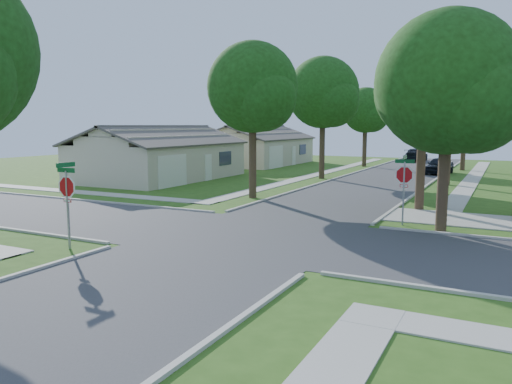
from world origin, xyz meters
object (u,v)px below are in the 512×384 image
Objects in this scene: tree_e_near at (425,96)px; house_nw_near at (161,160)px; tree_e_far at (466,106)px; car_curb_west at (416,155)px; tree_w_mid at (324,96)px; tree_ne_corner at (449,89)px; house_nw_far at (257,150)px; tree_w_far at (366,112)px; stop_sign_sw at (67,190)px; tree_e_mid at (452,96)px; tree_w_near at (253,92)px; car_curb_east at (439,165)px; stop_sign_ne at (404,178)px.

tree_e_near reaches higher than house_nw_near.
tree_e_far reaches higher than car_curb_west.
tree_w_mid is 13.77m from house_nw_near.
tree_ne_corner reaches higher than house_nw_far.
car_curb_west is at bearing 71.09° from tree_w_far.
stop_sign_sw is 0.34× the size of tree_e_far.
tree_e_mid is 16.06m from tree_w_far.
tree_e_near is at bearing -69.39° from tree_w_far.
tree_w_mid reaches higher than tree_w_near.
tree_ne_corner is (11.00, -4.80, -0.52)m from tree_w_near.
tree_w_mid reaches higher than tree_e_far.
tree_w_mid is 13.04m from tree_w_far.
car_curb_west is at bearing 63.04° from house_nw_near.
tree_e_near is 26.71m from tree_w_far.
house_nw_far is at bearing 116.27° from tree_w_near.
tree_w_mid is 1.10× the size of tree_ne_corner.
tree_w_far is 22.49m from house_nw_near.
tree_e_far is 16.05m from tree_w_mid.
stop_sign_sw reaches higher than car_curb_east.
stop_sign_sw is 17.04m from tree_e_near.
car_curb_west is at bearing 85.90° from stop_sign_sw.
tree_e_near is 21.98m from house_nw_near.
tree_w_near reaches higher than car_curb_west.
tree_w_far is 12.19m from house_nw_far.
tree_w_near is at bearing 89.77° from stop_sign_sw.
tree_e_far is (0.05, 29.31, 3.95)m from stop_sign_ne.
tree_ne_corner is 40.87m from car_curb_west.
car_curb_east is at bearing 36.54° from house_nw_near.
tree_w_near reaches higher than house_nw_near.
tree_ne_corner reaches higher than stop_sign_sw.
house_nw_far is at bearing 90.00° from house_nw_near.
stop_sign_sw is 14.64m from tree_ne_corner.
stop_sign_ne is 24.60m from car_curb_east.
stop_sign_ne is at bearing 98.20° from car_curb_west.
car_curb_east is (7.84, 8.21, -5.75)m from tree_w_mid.
stop_sign_ne is 0.34× the size of tree_e_far.
house_nw_near is (-11.34, -19.01, -3.99)m from tree_w_far.
tree_e_mid is 0.68× the size of house_nw_far.
house_nw_near is (-20.75, -19.01, -4.46)m from tree_e_far.
tree_w_far is at bearing 155.72° from car_curb_east.
tree_e_far is 29.85m from tree_ne_corner.
house_nw_near is (-20.75, -6.01, -4.74)m from tree_e_mid.
tree_w_mid is 16.56m from house_nw_far.
tree_w_far is at bearing -180.00° from tree_e_far.
house_nw_far is at bearing -174.47° from tree_e_far.
tree_e_mid reaches higher than house_nw_far.
house_nw_near reaches higher than car_curb_east.
tree_w_far is at bearing 10.05° from house_nw_far.
tree_w_far is (-9.40, -0.00, -0.47)m from tree_e_far.
tree_ne_corner reaches higher than car_curb_east.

